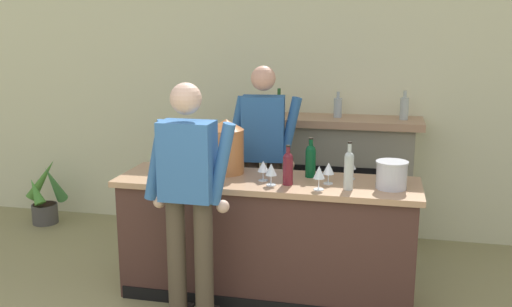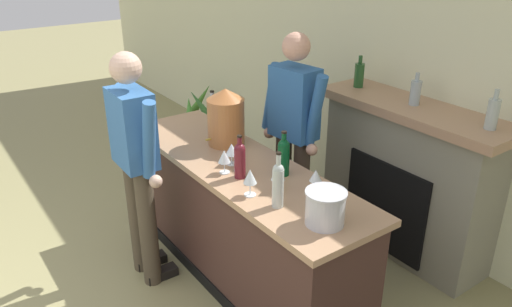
{
  "view_description": "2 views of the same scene",
  "coord_description": "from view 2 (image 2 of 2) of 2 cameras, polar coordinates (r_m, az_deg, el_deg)",
  "views": [
    {
      "loc": [
        0.81,
        -1.97,
        2.08
      ],
      "look_at": [
        -0.15,
        2.34,
        1.09
      ],
      "focal_mm": 40.0,
      "sensor_mm": 36.0,
      "label": 1
    },
    {
      "loc": [
        2.59,
        0.4,
        2.42
      ],
      "look_at": [
        -0.1,
        2.32,
        0.94
      ],
      "focal_mm": 35.0,
      "sensor_mm": 36.0,
      "label": 2
    }
  ],
  "objects": [
    {
      "name": "bar_counter",
      "position": [
        3.68,
        -1.87,
        -7.79
      ],
      "size": [
        2.28,
        0.66,
        0.95
      ],
      "color": "#452A24",
      "rests_on": "ground_plane"
    },
    {
      "name": "wine_glass_front_right",
      "position": [
        2.99,
        -0.69,
        -2.73
      ],
      "size": [
        0.08,
        0.08,
        0.17
      ],
      "color": "silver",
      "rests_on": "bar_counter"
    },
    {
      "name": "wine_glass_front_left",
      "position": [
        3.05,
        6.84,
        -2.62
      ],
      "size": [
        0.08,
        0.08,
        0.16
      ],
      "color": "silver",
      "rests_on": "bar_counter"
    },
    {
      "name": "wine_bottle_chardonnay_pale",
      "position": [
        3.24,
        3.17,
        -0.21
      ],
      "size": [
        0.08,
        0.08,
        0.31
      ],
      "color": "#08421F",
      "rests_on": "bar_counter"
    },
    {
      "name": "wine_bottle_port_short",
      "position": [
        4.04,
        -4.97,
        4.83
      ],
      "size": [
        0.08,
        0.08,
        0.31
      ],
      "color": "#AFB6BC",
      "rests_on": "bar_counter"
    },
    {
      "name": "wall_back_panel",
      "position": [
        4.31,
        15.88,
        9.22
      ],
      "size": [
        12.0,
        0.07,
        2.75
      ],
      "color": "beige",
      "rests_on": "ground_plane"
    },
    {
      "name": "wine_bottle_cabernet_heavy",
      "position": [
        2.86,
        2.53,
        -3.41
      ],
      "size": [
        0.07,
        0.07,
        0.35
      ],
      "color": "#AEB9B2",
      "rests_on": "bar_counter"
    },
    {
      "name": "person_bartender",
      "position": [
        3.89,
        4.25,
        2.29
      ],
      "size": [
        0.66,
        0.34,
        1.76
      ],
      "color": "#46392D",
      "rests_on": "ground_plane"
    },
    {
      "name": "person_customer",
      "position": [
        3.55,
        -13.49,
        -0.93
      ],
      "size": [
        0.66,
        0.31,
        1.72
      ],
      "color": "#4A3F2F",
      "rests_on": "ground_plane"
    },
    {
      "name": "ice_bucket_steel",
      "position": [
        2.75,
        7.92,
        -6.15
      ],
      "size": [
        0.23,
        0.23,
        0.2
      ],
      "color": "silver",
      "rests_on": "bar_counter"
    },
    {
      "name": "fireplace_stone",
      "position": [
        4.13,
        16.78,
        -2.65
      ],
      "size": [
        1.56,
        0.52,
        1.5
      ],
      "color": "gray",
      "rests_on": "ground_plane"
    },
    {
      "name": "wine_glass_back_row",
      "position": [
        3.05,
        2.52,
        -2.39
      ],
      "size": [
        0.09,
        0.09,
        0.16
      ],
      "color": "silver",
      "rests_on": "bar_counter"
    },
    {
      "name": "potted_plant_corner",
      "position": [
        6.36,
        -6.68,
        4.36
      ],
      "size": [
        0.48,
        0.46,
        0.69
      ],
      "color": "#4B4844",
      "rests_on": "ground_plane"
    },
    {
      "name": "copper_dispenser",
      "position": [
        3.7,
        -3.47,
        4.25
      ],
      "size": [
        0.28,
        0.32,
        0.43
      ],
      "color": "#B36936",
      "rests_on": "bar_counter"
    },
    {
      "name": "wine_bottle_rose_blush",
      "position": [
        3.2,
        -1.86,
        -0.6
      ],
      "size": [
        0.07,
        0.07,
        0.29
      ],
      "color": "maroon",
      "rests_on": "bar_counter"
    },
    {
      "name": "wine_glass_by_dispenser",
      "position": [
        3.28,
        -3.65,
        -0.41
      ],
      "size": [
        0.08,
        0.08,
        0.16
      ],
      "color": "silver",
      "rests_on": "bar_counter"
    },
    {
      "name": "wine_glass_mid_counter",
      "position": [
        3.4,
        -2.81,
        0.41
      ],
      "size": [
        0.09,
        0.09,
        0.15
      ],
      "color": "silver",
      "rests_on": "bar_counter"
    }
  ]
}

